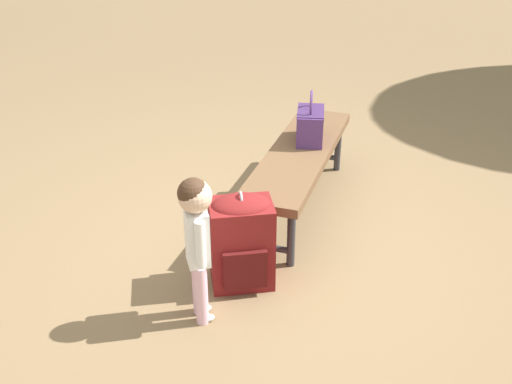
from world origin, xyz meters
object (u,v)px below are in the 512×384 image
handbag (310,124)px  backpack_large (241,239)px  child_standing (196,229)px  park_bench (299,158)px

handbag → backpack_large: handbag is taller
child_standing → backpack_large: (-0.36, 0.14, -0.26)m
park_bench → backpack_large: bearing=-11.4°
park_bench → backpack_large: size_ratio=2.73×
park_bench → handbag: handbag is taller
child_standing → backpack_large: 0.47m
handbag → backpack_large: 1.18m
park_bench → child_standing: (1.30, -0.33, 0.17)m
handbag → child_standing: 1.53m
backpack_large → handbag: bearing=168.3°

